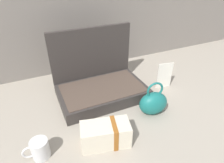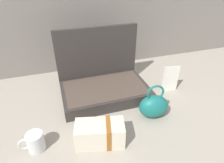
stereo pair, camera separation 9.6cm
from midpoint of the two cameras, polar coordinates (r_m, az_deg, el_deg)
name	(u,v)px [view 2 (the right image)]	position (r m, az deg, el deg)	size (l,w,h in m)	color
ground_plane	(110,109)	(1.09, 2.06, -8.40)	(6.00, 6.00, 0.00)	#9E9384
open_suitcase	(103,82)	(1.17, -0.39, -0.10)	(0.51, 0.33, 0.39)	#332D2B
teal_pouch_handbag	(154,106)	(1.04, 14.93, -7.12)	(0.17, 0.12, 0.20)	#196B66
cream_toiletry_bag	(101,133)	(0.89, -0.20, -15.37)	(0.24, 0.15, 0.11)	beige
coffee_mug	(35,142)	(0.91, -19.10, -16.76)	(0.11, 0.07, 0.09)	silver
info_card_left	(170,79)	(1.27, 19.09, 0.70)	(0.10, 0.01, 0.17)	white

